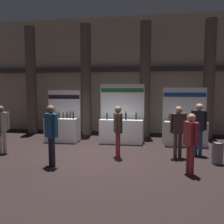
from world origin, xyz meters
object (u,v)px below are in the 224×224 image
(exhibitor_booth_1, at_px, (121,128))
(visitor_4, at_px, (51,130))
(visitor_8, at_px, (178,127))
(exhibitor_booth_2, at_px, (185,131))
(trash_bin, at_px, (218,153))
(visitor_3, at_px, (118,127))
(exhibitor_booth_0, at_px, (62,128))
(visitor_7, at_px, (199,124))
(visitor_1, at_px, (2,125))
(visitor_2, at_px, (191,138))

(exhibitor_booth_1, relative_size, visitor_4, 1.38)
(exhibitor_booth_1, xyz_separation_m, visitor_8, (2.12, -1.88, 0.43))
(visitor_4, bearing_deg, exhibitor_booth_1, -80.51)
(exhibitor_booth_2, distance_m, trash_bin, 2.39)
(exhibitor_booth_1, bearing_deg, visitor_3, -87.17)
(exhibitor_booth_0, height_order, exhibitor_booth_2, exhibitor_booth_2)
(exhibitor_booth_1, height_order, trash_bin, exhibitor_booth_1)
(visitor_4, bearing_deg, visitor_8, -122.30)
(trash_bin, bearing_deg, exhibitor_booth_1, 144.32)
(exhibitor_booth_0, height_order, exhibitor_booth_1, exhibitor_booth_1)
(exhibitor_booth_1, height_order, exhibitor_booth_2, exhibitor_booth_1)
(exhibitor_booth_2, relative_size, visitor_3, 1.36)
(visitor_7, bearing_deg, exhibitor_booth_2, 119.93)
(trash_bin, xyz_separation_m, visitor_4, (-5.02, -0.95, 0.78))
(exhibitor_booth_1, xyz_separation_m, visitor_4, (-1.76, -3.30, 0.49))
(visitor_4, height_order, visitor_8, visitor_4)
(visitor_1, relative_size, visitor_3, 0.99)
(visitor_1, bearing_deg, visitor_3, 143.60)
(visitor_2, relative_size, visitor_4, 0.90)
(exhibitor_booth_0, distance_m, visitor_8, 5.08)
(visitor_3, height_order, visitor_8, visitor_3)
(exhibitor_booth_1, xyz_separation_m, visitor_7, (2.88, -1.45, 0.47))
(exhibitor_booth_1, bearing_deg, visitor_8, -41.51)
(exhibitor_booth_1, distance_m, visitor_1, 4.69)
(exhibitor_booth_2, distance_m, visitor_7, 1.50)
(trash_bin, height_order, visitor_1, visitor_1)
(exhibitor_booth_0, bearing_deg, exhibitor_booth_2, 0.91)
(exhibitor_booth_2, height_order, visitor_8, exhibitor_booth_2)
(visitor_7, xyz_separation_m, visitor_8, (-0.76, -0.43, -0.04))
(visitor_2, xyz_separation_m, visitor_8, (-0.13, 1.46, 0.07))
(exhibitor_booth_0, distance_m, visitor_3, 3.39)
(visitor_1, relative_size, visitor_7, 0.95)
(visitor_4, bearing_deg, visitor_3, -109.60)
(exhibitor_booth_2, xyz_separation_m, visitor_2, (-0.39, -3.28, 0.39))
(exhibitor_booth_1, xyz_separation_m, trash_bin, (3.26, -2.34, -0.29))
(exhibitor_booth_0, bearing_deg, trash_bin, -20.54)
(visitor_3, distance_m, visitor_8, 2.03)
(visitor_8, bearing_deg, exhibitor_booth_1, -63.44)
(exhibitor_booth_2, distance_m, visitor_4, 5.50)
(exhibitor_booth_0, height_order, visitor_1, exhibitor_booth_0)
(exhibitor_booth_1, height_order, visitor_1, exhibitor_booth_1)
(visitor_1, xyz_separation_m, visitor_7, (6.97, 0.82, 0.07))
(visitor_2, height_order, visitor_3, visitor_3)
(exhibitor_booth_0, xyz_separation_m, visitor_7, (5.51, -1.31, 0.49))
(exhibitor_booth_1, relative_size, visitor_8, 1.46)
(visitor_7, bearing_deg, trash_bin, -46.14)
(exhibitor_booth_0, distance_m, trash_bin, 6.30)
(exhibitor_booth_0, relative_size, visitor_3, 1.29)
(exhibitor_booth_0, xyz_separation_m, exhibitor_booth_2, (5.28, 0.08, -0.01))
(exhibitor_booth_1, xyz_separation_m, visitor_2, (2.25, -3.33, 0.36))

